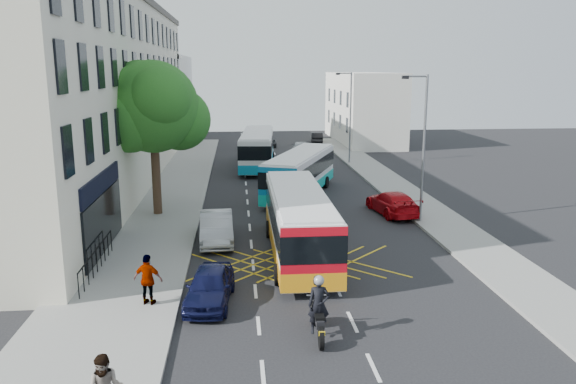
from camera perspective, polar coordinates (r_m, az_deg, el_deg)
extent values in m
plane|color=black|center=(19.74, 6.56, -12.98)|extent=(120.00, 120.00, 0.00)
cube|color=gray|center=(33.83, -13.05, -2.23)|extent=(5.00, 70.00, 0.15)
cube|color=gray|center=(35.35, 13.58, -1.63)|extent=(3.00, 70.00, 0.15)
cube|color=beige|center=(43.20, -19.13, 9.17)|extent=(8.00, 45.00, 13.00)
cube|color=black|center=(26.65, -18.46, 0.87)|extent=(0.12, 7.00, 0.90)
cube|color=black|center=(27.05, -18.20, -2.87)|extent=(0.12, 7.00, 2.60)
cube|color=silver|center=(73.23, -13.41, 9.39)|extent=(8.00, 20.00, 10.00)
cube|color=silver|center=(67.24, 7.59, 8.52)|extent=(6.00, 18.00, 8.00)
cylinder|color=#382619|center=(33.34, -13.24, 1.56)|extent=(0.50, 0.50, 4.40)
sphere|color=#1B5E1A|center=(32.84, -13.59, 8.42)|extent=(5.20, 5.20, 5.20)
sphere|color=#1B5E1A|center=(33.53, -10.94, 7.25)|extent=(3.60, 3.60, 3.60)
sphere|color=#1B5E1A|center=(32.49, -15.79, 7.20)|extent=(3.80, 3.80, 3.80)
sphere|color=#1B5E1A|center=(31.44, -12.89, 9.39)|extent=(3.40, 3.40, 3.40)
sphere|color=#1B5E1A|center=(34.00, -14.77, 10.18)|extent=(3.20, 3.20, 3.20)
cylinder|color=slate|center=(31.42, 13.62, 4.22)|extent=(0.14, 0.14, 8.00)
cylinder|color=slate|center=(30.94, 12.92, 11.39)|extent=(1.20, 0.10, 0.10)
cube|color=black|center=(30.76, 11.83, 11.34)|extent=(0.35, 0.15, 0.18)
cylinder|color=slate|center=(50.64, 6.35, 7.48)|extent=(0.14, 0.14, 8.00)
cylinder|color=slate|center=(50.34, 5.78, 11.91)|extent=(1.20, 0.10, 0.10)
cube|color=black|center=(50.24, 5.09, 11.87)|extent=(0.35, 0.15, 0.18)
cube|color=silver|center=(25.68, 1.09, -2.99)|extent=(2.47, 10.66, 2.57)
cube|color=silver|center=(25.36, 1.10, -0.08)|extent=(2.27, 10.44, 0.12)
cube|color=black|center=(25.59, 1.09, -2.20)|extent=(2.53, 10.72, 1.06)
cube|color=orange|center=(25.93, 1.08, -4.89)|extent=(2.52, 10.71, 0.73)
cube|color=red|center=(20.65, 2.64, -6.81)|extent=(2.46, 0.11, 2.42)
cube|color=#FF0C0C|center=(20.78, -0.03, -8.66)|extent=(0.25, 0.06, 0.25)
cube|color=#FF0C0C|center=(21.02, 5.25, -8.46)|extent=(0.25, 0.06, 0.25)
cylinder|color=black|center=(28.70, -1.94, -3.79)|extent=(0.27, 0.87, 0.87)
cylinder|color=black|center=(28.92, 2.86, -3.67)|extent=(0.27, 0.87, 0.87)
cylinder|color=black|center=(22.55, -1.05, -8.38)|extent=(0.27, 0.87, 0.87)
cylinder|color=black|center=(22.83, 5.08, -8.16)|extent=(0.27, 0.87, 0.87)
cube|color=silver|center=(37.97, 1.25, 1.99)|extent=(5.99, 10.46, 2.49)
cube|color=silver|center=(37.76, 1.26, 3.92)|extent=(5.74, 10.20, 0.11)
cube|color=black|center=(37.91, 1.25, 2.51)|extent=(6.07, 10.54, 1.03)
cube|color=#0DAC9E|center=(38.14, 1.24, 0.71)|extent=(6.06, 10.52, 0.70)
cube|color=#0D71A7|center=(33.13, -1.08, 0.49)|extent=(2.25, 0.97, 2.35)
cube|color=#FF0C0C|center=(33.55, -2.59, -0.52)|extent=(0.25, 0.15, 0.25)
cube|color=#FF0C0C|center=(33.01, 0.44, -0.72)|extent=(0.25, 0.15, 0.25)
cylinder|color=black|center=(41.16, 0.69, 1.18)|extent=(0.56, 0.88, 0.84)
cylinder|color=black|center=(40.60, 3.88, 1.00)|extent=(0.56, 0.88, 0.84)
cylinder|color=black|center=(35.28, -2.08, -0.73)|extent=(0.56, 0.88, 0.84)
cylinder|color=black|center=(34.63, 1.60, -0.98)|extent=(0.56, 0.88, 0.84)
cube|color=silver|center=(48.83, -3.13, 4.45)|extent=(3.40, 11.29, 2.68)
cube|color=silver|center=(48.65, -3.15, 6.08)|extent=(3.18, 11.05, 0.12)
cube|color=black|center=(48.78, -3.14, 4.90)|extent=(3.46, 11.35, 1.11)
cube|color=#0D81A7|center=(48.97, -3.12, 3.37)|extent=(3.45, 11.34, 0.76)
cube|color=silver|center=(43.36, -3.43, 3.48)|extent=(2.57, 0.30, 2.53)
cube|color=#FF0C0C|center=(43.52, -4.76, 2.54)|extent=(0.25, 0.08, 0.25)
cube|color=#FF0C0C|center=(43.43, -2.08, 2.56)|extent=(0.25, 0.08, 0.25)
cylinder|color=black|center=(52.07, -4.37, 3.56)|extent=(0.35, 0.93, 0.91)
cylinder|color=black|center=(51.97, -1.58, 3.57)|extent=(0.35, 0.93, 0.91)
cylinder|color=black|center=(45.41, -4.90, 2.24)|extent=(0.35, 0.93, 0.91)
cylinder|color=black|center=(45.29, -1.71, 2.26)|extent=(0.35, 0.93, 0.91)
cylinder|color=black|center=(17.80, 3.39, -14.63)|extent=(0.16, 0.71, 0.71)
cylinder|color=black|center=(19.28, 2.82, -12.39)|extent=(0.16, 0.71, 0.71)
cube|color=black|center=(18.40, 3.10, -12.53)|extent=(0.29, 1.34, 0.24)
cube|color=black|center=(18.56, 3.02, -11.62)|extent=(0.33, 0.51, 0.22)
cube|color=black|center=(18.09, 3.21, -12.49)|extent=(0.31, 0.56, 0.11)
cylinder|color=slate|center=(19.06, 2.85, -11.31)|extent=(0.08, 0.48, 0.93)
cylinder|color=slate|center=(18.76, 2.92, -10.43)|extent=(0.67, 0.07, 0.04)
cube|color=gold|center=(17.52, 3.47, -14.16)|extent=(0.20, 0.03, 0.14)
imported|color=black|center=(18.17, 3.14, -11.36)|extent=(0.71, 0.48, 1.91)
sphere|color=#99999E|center=(17.85, 3.17, -8.96)|extent=(0.33, 0.33, 0.33)
imported|color=black|center=(20.99, -7.96, -9.45)|extent=(1.97, 4.05, 1.33)
imported|color=#9EA2A6|center=(28.04, -7.28, -3.61)|extent=(1.77, 4.59, 1.49)
imported|color=#B6070E|center=(33.74, 10.55, -1.09)|extent=(2.55, 4.95, 1.37)
imported|color=#404348|center=(62.66, -2.40, 5.27)|extent=(2.61, 4.90, 1.31)
imported|color=#B9BDC2|center=(55.87, 1.30, 4.48)|extent=(2.24, 4.49, 1.47)
imported|color=black|center=(65.73, 2.96, 5.55)|extent=(1.65, 3.77, 1.21)
imported|color=gray|center=(20.87, -14.02, -8.63)|extent=(1.17, 0.75, 1.86)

